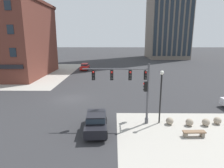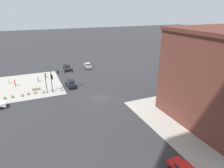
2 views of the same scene
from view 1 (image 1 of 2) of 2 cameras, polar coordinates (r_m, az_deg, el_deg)
ground_plane at (r=26.29m, az=-12.02°, el=-4.28°), size 320.00×320.00×0.00m
sidewalk_far_corner at (r=51.96m, az=-29.07°, el=2.92°), size 32.00×32.00×0.02m
traffic_signal_main at (r=17.71m, az=6.07°, el=0.07°), size 6.04×2.09×5.63m
bollard_sphere_curb_a at (r=19.00m, az=16.58°, el=-10.37°), size 0.68×0.68×0.68m
bollard_sphere_curb_b at (r=19.32m, az=21.81°, el=-10.39°), size 0.68×0.68×0.68m
bollard_sphere_curb_c at (r=19.90m, az=25.89°, el=-10.09°), size 0.68×0.68×0.68m
bollard_sphere_curb_d at (r=20.76m, az=28.59°, el=-9.44°), size 0.68×0.68×0.68m
bench_near_signal at (r=17.45m, az=22.98°, el=-13.14°), size 1.82×0.56×0.49m
street_lamp_corner_near at (r=18.16m, az=14.19°, el=-1.87°), size 0.36×0.36×4.99m
car_main_northbound_near at (r=49.64m, az=-8.00°, el=5.13°), size 1.97×4.44×1.68m
car_cross_eastbound at (r=16.84m, az=-4.73°, el=-10.81°), size 2.10×4.50×1.68m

